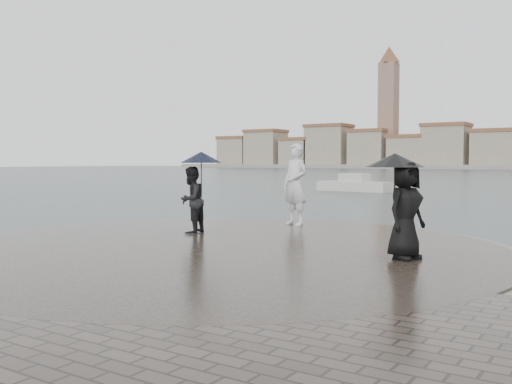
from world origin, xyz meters
The scene contains 6 objects.
ground centered at (0.00, 0.00, 0.00)m, with size 400.00×400.00×0.00m, color #2B3835.
kerb_ring centered at (0.00, 3.50, 0.16)m, with size 12.50×12.50×0.32m, color gray.
quay_tip centered at (0.00, 3.50, 0.18)m, with size 11.90×11.90×0.36m, color #2D261E.
statue centered at (-0.66, 7.82, 1.51)m, with size 0.84×0.55×2.30m, color silver.
visitor_left centered at (-1.84, 4.78, 1.49)m, with size 1.17×1.09×2.04m.
visitor_right centered at (3.74, 4.04, 1.50)m, with size 1.19×1.15×1.95m.
Camera 1 is at (7.23, -6.20, 2.16)m, focal length 40.00 mm.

